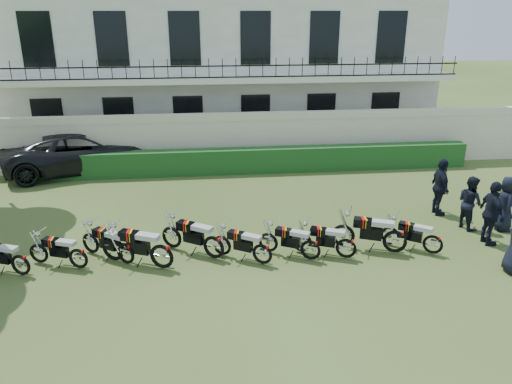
% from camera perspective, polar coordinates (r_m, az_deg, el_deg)
% --- Properties ---
extents(ground, '(100.00, 100.00, 0.00)m').
position_cam_1_polar(ground, '(13.69, -1.73, -7.20)').
color(ground, '#39471C').
rests_on(ground, ground).
extents(perimeter_wall, '(30.00, 0.35, 2.30)m').
position_cam_1_polar(perimeter_wall, '(20.78, -3.58, 5.93)').
color(perimeter_wall, beige).
rests_on(perimeter_wall, ground).
extents(hedge, '(18.00, 0.60, 1.00)m').
position_cam_1_polar(hedge, '(20.26, -0.60, 3.62)').
color(hedge, '#17421A').
rests_on(hedge, ground).
extents(building, '(20.40, 9.60, 7.40)m').
position_cam_1_polar(building, '(26.21, -4.40, 14.55)').
color(building, white).
rests_on(building, ground).
extents(motorcycle_0, '(1.64, 0.78, 0.94)m').
position_cam_1_polar(motorcycle_0, '(13.81, -25.37, -7.05)').
color(motorcycle_0, black).
rests_on(motorcycle_0, ground).
extents(motorcycle_1, '(1.63, 0.76, 0.93)m').
position_cam_1_polar(motorcycle_1, '(13.60, -19.69, -6.66)').
color(motorcycle_1, black).
rests_on(motorcycle_1, ground).
extents(motorcycle_2, '(1.55, 1.13, 1.00)m').
position_cam_1_polar(motorcycle_2, '(13.46, -14.73, -6.24)').
color(motorcycle_2, black).
rests_on(motorcycle_2, ground).
extents(motorcycle_3, '(1.94, 1.00, 1.13)m').
position_cam_1_polar(motorcycle_3, '(12.99, -10.76, -6.60)').
color(motorcycle_3, black).
rests_on(motorcycle_3, ground).
extents(motorcycle_4, '(1.72, 1.17, 1.09)m').
position_cam_1_polar(motorcycle_4, '(13.32, -4.87, -5.69)').
color(motorcycle_4, black).
rests_on(motorcycle_4, ground).
extents(motorcycle_5, '(1.55, 0.99, 0.96)m').
position_cam_1_polar(motorcycle_5, '(13.01, 0.73, -6.56)').
color(motorcycle_5, black).
rests_on(motorcycle_5, ground).
extents(motorcycle_6, '(1.58, 0.93, 0.96)m').
position_cam_1_polar(motorcycle_6, '(13.30, 6.28, -6.07)').
color(motorcycle_6, black).
rests_on(motorcycle_6, ground).
extents(motorcycle_7, '(1.65, 0.84, 0.96)m').
position_cam_1_polar(motorcycle_7, '(13.52, 10.30, -5.82)').
color(motorcycle_7, black).
rests_on(motorcycle_7, ground).
extents(motorcycle_8, '(1.93, 0.95, 1.12)m').
position_cam_1_polar(motorcycle_8, '(14.07, 15.64, -4.87)').
color(motorcycle_8, black).
rests_on(motorcycle_8, ground).
extents(motorcycle_9, '(1.45, 1.05, 0.93)m').
position_cam_1_polar(motorcycle_9, '(14.36, 19.62, -5.18)').
color(motorcycle_9, black).
rests_on(motorcycle_9, ground).
extents(suv, '(6.50, 4.36, 1.66)m').
position_cam_1_polar(suv, '(21.56, -19.40, 4.39)').
color(suv, black).
rests_on(suv, ground).
extents(officer_2, '(0.48, 1.10, 1.87)m').
position_cam_1_polar(officer_2, '(15.39, 25.33, -2.23)').
color(officer_2, black).
rests_on(officer_2, ground).
extents(officer_3, '(0.76, 0.95, 1.68)m').
position_cam_1_polar(officer_3, '(16.63, 26.66, -1.18)').
color(officer_3, black).
rests_on(officer_3, ground).
extents(officer_4, '(0.79, 0.92, 1.64)m').
position_cam_1_polar(officer_4, '(16.33, 23.23, -1.10)').
color(officer_4, black).
rests_on(officer_4, ground).
extents(officer_5, '(0.51, 1.12, 1.87)m').
position_cam_1_polar(officer_5, '(16.99, 20.31, 0.52)').
color(officer_5, black).
rests_on(officer_5, ground).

